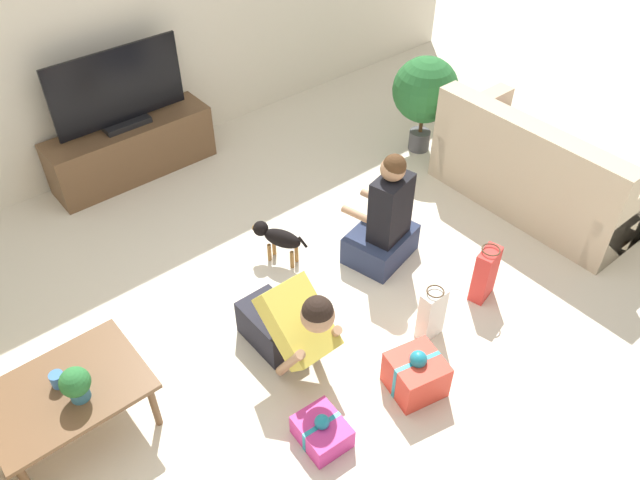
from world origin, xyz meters
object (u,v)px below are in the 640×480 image
(coffee_table, at_px, (67,394))
(dog, at_px, (277,237))
(sofa_right, at_px, (540,172))
(gift_bag_b, at_px, (485,274))
(person_kneeling, at_px, (290,323))
(gift_box_b, at_px, (416,374))
(potted_plant_corner_right, at_px, (425,92))
(tabletop_plant, at_px, (76,384))
(gift_box_a, at_px, (322,431))
(mug, at_px, (58,379))
(tv, at_px, (119,93))
(gift_bag_a, at_px, (432,314))
(person_sitting, at_px, (385,223))
(tv_console, at_px, (132,150))

(coffee_table, distance_m, dog, 1.87)
(sofa_right, height_order, gift_bag_b, sofa_right)
(person_kneeling, xyz_separation_m, dog, (0.52, 0.84, -0.13))
(gift_box_b, bearing_deg, potted_plant_corner_right, 43.04)
(coffee_table, xyz_separation_m, dog, (1.81, 0.45, -0.14))
(coffee_table, bearing_deg, tabletop_plant, -65.39)
(person_kneeling, xyz_separation_m, gift_box_b, (0.46, -0.68, -0.21))
(gift_box_a, bearing_deg, mug, 136.35)
(gift_box_a, height_order, tabletop_plant, tabletop_plant)
(coffee_table, distance_m, potted_plant_corner_right, 3.91)
(mug, bearing_deg, potted_plant_corner_right, 11.78)
(tv, xyz_separation_m, gift_box_b, (0.25, -3.29, -0.67))
(tv, height_order, gift_bag_a, tv)
(gift_box_a, relative_size, gift_bag_b, 0.71)
(sofa_right, relative_size, gift_bag_b, 3.83)
(person_sitting, relative_size, mug, 8.03)
(gift_box_a, relative_size, tabletop_plant, 1.45)
(person_kneeling, height_order, gift_box_a, person_kneeling)
(person_sitting, xyz_separation_m, gift_bag_a, (-0.30, -0.77, -0.14))
(dog, bearing_deg, person_kneeling, 32.60)
(gift_box_a, distance_m, mug, 1.53)
(tv_console, xyz_separation_m, gift_box_b, (0.25, -3.29, -0.11))
(person_sitting, bearing_deg, sofa_right, 154.21)
(tv_console, relative_size, gift_box_a, 4.54)
(gift_bag_a, bearing_deg, tv, 102.07)
(gift_box_a, xyz_separation_m, gift_bag_a, (1.09, 0.15, 0.12))
(coffee_table, distance_m, tv_console, 2.69)
(mug, bearing_deg, dog, 12.44)
(potted_plant_corner_right, relative_size, person_kneeling, 1.15)
(tv, xyz_separation_m, tabletop_plant, (-1.46, -2.33, -0.29))
(gift_box_b, height_order, gift_bag_a, gift_bag_a)
(sofa_right, relative_size, person_kneeling, 2.15)
(potted_plant_corner_right, bearing_deg, tv_console, 149.14)
(person_sitting, relative_size, gift_bag_a, 2.25)
(potted_plant_corner_right, distance_m, gift_bag_b, 2.02)
(sofa_right, height_order, person_sitting, person_sitting)
(coffee_table, relative_size, potted_plant_corner_right, 0.94)
(tv, bearing_deg, gift_box_a, -97.75)
(potted_plant_corner_right, height_order, person_sitting, person_sitting)
(coffee_table, relative_size, person_sitting, 0.91)
(tv_console, bearing_deg, dog, -80.14)
(person_sitting, bearing_deg, gift_box_b, 42.03)
(person_sitting, bearing_deg, mug, -15.81)
(gift_bag_b, bearing_deg, person_sitting, 109.43)
(coffee_table, bearing_deg, sofa_right, -5.42)
(potted_plant_corner_right, xyz_separation_m, gift_bag_a, (-1.65, -1.67, -0.40))
(gift_box_a, bearing_deg, person_sitting, 33.75)
(dog, bearing_deg, potted_plant_corner_right, 165.55)
(potted_plant_corner_right, relative_size, person_sitting, 0.97)
(coffee_table, distance_m, gift_bag_a, 2.31)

